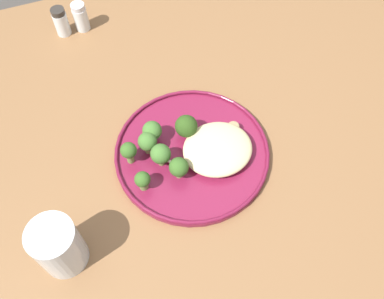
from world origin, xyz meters
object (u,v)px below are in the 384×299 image
at_px(dinner_plate, 192,153).
at_px(seared_scallop_large_seared, 233,128).
at_px(broccoli_floret_center_pile, 161,154).
at_px(salt_shaker, 81,17).
at_px(seared_scallop_rear_pale, 200,161).
at_px(seared_scallop_front_small, 199,135).
at_px(seared_scallop_center_golden, 211,138).
at_px(seared_scallop_left_edge, 227,145).
at_px(seared_scallop_right_edge, 196,152).
at_px(water_glass, 59,248).
at_px(broccoli_floret_near_rim, 148,143).
at_px(broccoli_floret_front_edge, 129,151).
at_px(broccoli_floret_right_tilted, 143,180).
at_px(pepper_shaker, 61,22).
at_px(broccoli_floret_split_head, 186,126).
at_px(broccoli_floret_left_leaning, 152,131).
at_px(broccoli_floret_small_sprig, 179,167).

relative_size(dinner_plate, seared_scallop_large_seared, 12.95).
height_order(broccoli_floret_center_pile, salt_shaker, salt_shaker).
distance_m(seared_scallop_rear_pale, seared_scallop_front_small, 0.06).
height_order(seared_scallop_center_golden, seared_scallop_front_small, seared_scallop_center_golden).
relative_size(seared_scallop_left_edge, seared_scallop_right_edge, 0.98).
distance_m(seared_scallop_right_edge, salt_shaker, 0.43).
height_order(broccoli_floret_center_pile, water_glass, water_glass).
bearing_deg(broccoli_floret_near_rim, broccoli_floret_front_edge, 10.42).
distance_m(broccoli_floret_right_tilted, broccoli_floret_near_rim, 0.07).
xyz_separation_m(seared_scallop_large_seared, pepper_shaker, (0.25, -0.39, 0.01)).
height_order(seared_scallop_left_edge, broccoli_floret_right_tilted, broccoli_floret_right_tilted).
xyz_separation_m(broccoli_floret_center_pile, salt_shaker, (0.06, -0.41, -0.01)).
distance_m(broccoli_floret_split_head, pepper_shaker, 0.40).
relative_size(water_glass, salt_shaker, 1.57).
height_order(seared_scallop_rear_pale, salt_shaker, salt_shaker).
height_order(seared_scallop_right_edge, water_glass, water_glass).
bearing_deg(pepper_shaker, broccoli_floret_center_pile, 103.92).
distance_m(broccoli_floret_split_head, broccoli_floret_left_leaning, 0.06).
bearing_deg(seared_scallop_left_edge, seared_scallop_rear_pale, 14.24).
xyz_separation_m(seared_scallop_right_edge, broccoli_floret_front_edge, (0.12, -0.03, 0.02)).
distance_m(broccoli_floret_right_tilted, salt_shaker, 0.44).
bearing_deg(seared_scallop_right_edge, seared_scallop_rear_pale, 94.44).
relative_size(seared_scallop_right_edge, salt_shaker, 0.43).
distance_m(seared_scallop_rear_pale, broccoli_floret_small_sprig, 0.05).
xyz_separation_m(dinner_plate, broccoli_floret_center_pile, (0.06, 0.00, 0.03)).
bearing_deg(broccoli_floret_near_rim, seared_scallop_left_edge, 162.59).
xyz_separation_m(seared_scallop_large_seared, seared_scallop_right_edge, (0.09, 0.03, 0.00)).
relative_size(dinner_plate, broccoli_floret_right_tilted, 6.59).
distance_m(seared_scallop_right_edge, broccoli_floret_near_rim, 0.09).
bearing_deg(pepper_shaker, seared_scallop_rear_pale, 111.07).
bearing_deg(seared_scallop_front_small, seared_scallop_left_edge, 135.95).
distance_m(seared_scallop_center_golden, seared_scallop_right_edge, 0.04).
relative_size(broccoli_floret_small_sprig, pepper_shaker, 0.72).
xyz_separation_m(seared_scallop_large_seared, seared_scallop_left_edge, (0.03, 0.03, 0.00)).
relative_size(broccoli_floret_center_pile, broccoli_floret_left_leaning, 1.02).
distance_m(broccoli_floret_near_rim, salt_shaker, 0.38).
height_order(salt_shaker, pepper_shaker, same).
relative_size(dinner_plate, seared_scallop_rear_pale, 8.64).
distance_m(broccoli_floret_center_pile, broccoli_floret_front_edge, 0.06).
relative_size(seared_scallop_front_small, broccoli_floret_small_sprig, 0.53).
relative_size(seared_scallop_large_seared, seared_scallop_center_golden, 0.71).
xyz_separation_m(water_glass, pepper_shaker, (-0.10, -0.52, -0.01)).
height_order(seared_scallop_rear_pale, broccoli_floret_near_rim, broccoli_floret_near_rim).
distance_m(seared_scallop_right_edge, broccoli_floret_front_edge, 0.12).
bearing_deg(broccoli_floret_right_tilted, broccoli_floret_near_rim, -114.55).
bearing_deg(broccoli_floret_left_leaning, seared_scallop_front_small, 162.99).
bearing_deg(pepper_shaker, seared_scallop_center_golden, 117.30).
bearing_deg(salt_shaker, broccoli_floret_right_tilted, 91.56).
relative_size(seared_scallop_large_seared, salt_shaker, 0.33).
height_order(broccoli_floret_left_leaning, salt_shaker, salt_shaker).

